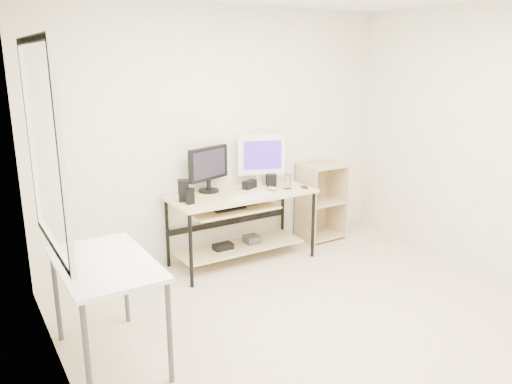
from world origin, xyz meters
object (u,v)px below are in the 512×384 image
object	(u,v)px
shelf_unit	(319,201)
white_imac	(261,156)
desk	(239,213)
audio_controller	(190,196)
side_table	(106,272)
black_monitor	(208,166)

from	to	relation	value
shelf_unit	white_imac	distance (m)	1.01
desk	audio_controller	bearing A→B (deg)	-169.94
side_table	audio_controller	xyz separation A→B (m)	(1.06, 0.96, 0.15)
side_table	audio_controller	bearing A→B (deg)	41.91
desk	shelf_unit	size ratio (longest dim) A/B	1.67
audio_controller	shelf_unit	bearing A→B (deg)	-6.45
shelf_unit	white_imac	bearing A→B (deg)	179.67
shelf_unit	audio_controller	distance (m)	1.82
desk	side_table	bearing A→B (deg)	-147.35
side_table	audio_controller	size ratio (longest dim) A/B	6.62
white_imac	audio_controller	xyz separation A→B (m)	(-0.96, -0.27, -0.24)
side_table	shelf_unit	bearing A→B (deg)	23.33
side_table	white_imac	world-z (taller)	white_imac
desk	side_table	size ratio (longest dim) A/B	1.50
side_table	black_monitor	bearing A→B (deg)	41.82
desk	side_table	world-z (taller)	same
side_table	white_imac	size ratio (longest dim) A/B	1.83
desk	white_imac	size ratio (longest dim) A/B	2.74
white_imac	audio_controller	size ratio (longest dim) A/B	3.62
desk	black_monitor	xyz separation A→B (m)	(-0.24, 0.21, 0.48)
shelf_unit	white_imac	size ratio (longest dim) A/B	1.65
desk	shelf_unit	xyz separation A→B (m)	(1.18, 0.16, -0.09)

